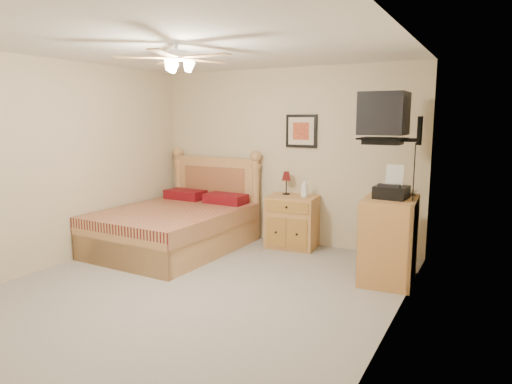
% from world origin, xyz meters
% --- Properties ---
extents(floor, '(4.50, 4.50, 0.00)m').
position_xyz_m(floor, '(0.00, 0.00, 0.00)').
color(floor, gray).
rests_on(floor, ground).
extents(ceiling, '(4.00, 4.50, 0.04)m').
position_xyz_m(ceiling, '(0.00, 0.00, 2.50)').
color(ceiling, white).
rests_on(ceiling, ground).
extents(wall_back, '(4.00, 0.04, 2.50)m').
position_xyz_m(wall_back, '(0.00, 2.25, 1.25)').
color(wall_back, beige).
rests_on(wall_back, ground).
extents(wall_left, '(0.04, 4.50, 2.50)m').
position_xyz_m(wall_left, '(-2.00, 0.00, 1.25)').
color(wall_left, beige).
rests_on(wall_left, ground).
extents(wall_right, '(0.04, 4.50, 2.50)m').
position_xyz_m(wall_right, '(2.00, 0.00, 1.25)').
color(wall_right, beige).
rests_on(wall_right, ground).
extents(bed, '(1.63, 2.11, 1.34)m').
position_xyz_m(bed, '(-1.16, 1.12, 0.67)').
color(bed, '#AF824D').
rests_on(bed, ground).
extents(nightstand, '(0.72, 0.57, 0.73)m').
position_xyz_m(nightstand, '(0.25, 2.00, 0.37)').
color(nightstand, tan).
rests_on(nightstand, ground).
extents(table_lamp, '(0.23, 0.23, 0.32)m').
position_xyz_m(table_lamp, '(0.12, 2.08, 0.89)').
color(table_lamp, '#540B0A').
rests_on(table_lamp, nightstand).
extents(lotion_bottle, '(0.12, 0.12, 0.25)m').
position_xyz_m(lotion_bottle, '(0.43, 1.98, 0.86)').
color(lotion_bottle, white).
rests_on(lotion_bottle, nightstand).
extents(framed_picture, '(0.46, 0.04, 0.46)m').
position_xyz_m(framed_picture, '(0.27, 2.23, 1.62)').
color(framed_picture, black).
rests_on(framed_picture, wall_back).
extents(dresser, '(0.61, 0.84, 0.94)m').
position_xyz_m(dresser, '(1.73, 1.28, 0.47)').
color(dresser, '#B4783C').
rests_on(dresser, ground).
extents(fax_machine, '(0.36, 0.38, 0.36)m').
position_xyz_m(fax_machine, '(1.74, 1.25, 1.12)').
color(fax_machine, black).
rests_on(fax_machine, dresser).
extents(magazine_lower, '(0.26, 0.30, 0.02)m').
position_xyz_m(magazine_lower, '(1.74, 1.57, 0.95)').
color(magazine_lower, beige).
rests_on(magazine_lower, dresser).
extents(magazine_upper, '(0.19, 0.25, 0.02)m').
position_xyz_m(magazine_upper, '(1.77, 1.60, 0.97)').
color(magazine_upper, gray).
rests_on(magazine_upper, magazine_lower).
extents(wall_tv, '(0.56, 0.46, 0.58)m').
position_xyz_m(wall_tv, '(1.75, 1.34, 1.81)').
color(wall_tv, black).
rests_on(wall_tv, wall_right).
extents(ceiling_fan, '(1.14, 1.14, 0.28)m').
position_xyz_m(ceiling_fan, '(0.00, -0.20, 2.36)').
color(ceiling_fan, white).
rests_on(ceiling_fan, ceiling).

